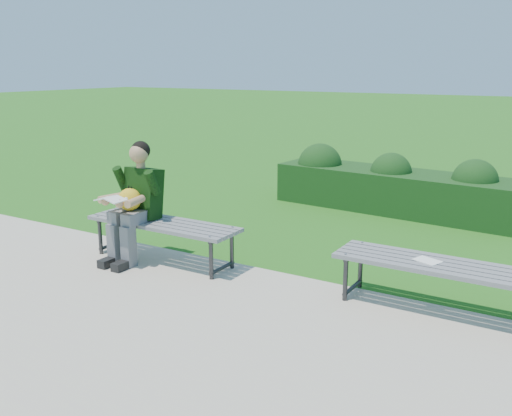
{
  "coord_description": "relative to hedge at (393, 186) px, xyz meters",
  "views": [
    {
      "loc": [
        2.83,
        -4.98,
        2.13
      ],
      "look_at": [
        -0.05,
        -0.2,
        0.74
      ],
      "focal_mm": 40.0,
      "sensor_mm": 36.0,
      "label": 1
    }
  ],
  "objects": [
    {
      "name": "bench_right",
      "position": [
        1.51,
        -3.43,
        0.04
      ],
      "size": [
        1.8,
        0.5,
        0.46
      ],
      "color": "gray",
      "rests_on": "walkway"
    },
    {
      "name": "ground",
      "position": [
        -0.26,
        -3.27,
        -0.38
      ],
      "size": [
        80.0,
        80.0,
        0.0
      ],
      "color": "#2E6913",
      "rests_on": "ground"
    },
    {
      "name": "paper_sheet",
      "position": [
        1.41,
        -3.43,
        0.09
      ],
      "size": [
        0.26,
        0.23,
        0.01
      ],
      "color": "white",
      "rests_on": "bench_right"
    },
    {
      "name": "walkway",
      "position": [
        -0.26,
        -5.02,
        -0.37
      ],
      "size": [
        30.0,
        3.5,
        0.02
      ],
      "color": "#BFB5A1",
      "rests_on": "ground"
    },
    {
      "name": "bench_left",
      "position": [
        -1.42,
        -3.62,
        0.04
      ],
      "size": [
        1.8,
        0.5,
        0.46
      ],
      "color": "gray",
      "rests_on": "walkway"
    },
    {
      "name": "hedge",
      "position": [
        0.0,
        0.0,
        0.0
      ],
      "size": [
        3.79,
        1.22,
        0.93
      ],
      "color": "#133A11",
      "rests_on": "ground"
    },
    {
      "name": "seated_boy",
      "position": [
        -1.72,
        -3.72,
        0.34
      ],
      "size": [
        0.56,
        0.76,
        1.31
      ],
      "color": "slate",
      "rests_on": "walkway"
    }
  ]
}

